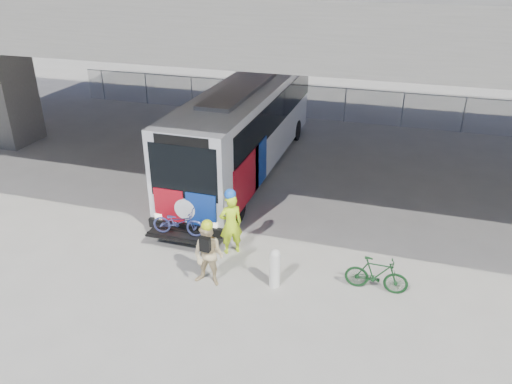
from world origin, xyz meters
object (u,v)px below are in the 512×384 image
at_px(bollard, 275,267).
at_px(cyclist_hivis, 231,222).
at_px(cyclist_tan, 208,255).
at_px(bus, 246,122).
at_px(bike_parked, 377,275).

height_order(bollard, cyclist_hivis, cyclist_hivis).
height_order(cyclist_hivis, cyclist_tan, cyclist_hivis).
xyz_separation_m(bus, cyclist_hivis, (1.63, -6.33, -1.07)).
bearing_deg(cyclist_hivis, bike_parked, 134.67).
bearing_deg(bus, bike_parked, -49.08).
distance_m(bollard, cyclist_hivis, 2.19).
bearing_deg(cyclist_tan, bollard, 15.83).
relative_size(bollard, bike_parked, 0.69).
relative_size(cyclist_tan, bike_parked, 1.19).
bearing_deg(cyclist_tan, bike_parked, 15.05).
xyz_separation_m(bollard, bike_parked, (2.69, 0.63, -0.11)).
xyz_separation_m(bus, bike_parked, (6.05, -6.98, -1.60)).
height_order(cyclist_tan, bike_parked, cyclist_tan).
relative_size(cyclist_hivis, bike_parked, 1.26).
relative_size(bollard, cyclist_tan, 0.58).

